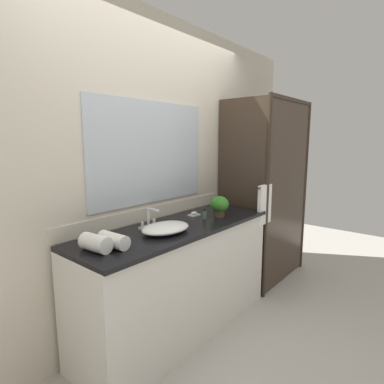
{
  "coord_description": "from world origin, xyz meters",
  "views": [
    {
      "loc": [
        -1.77,
        -1.6,
        1.56
      ],
      "look_at": [
        0.15,
        0.0,
        1.15
      ],
      "focal_mm": 29.1,
      "sensor_mm": 36.0,
      "label": 1
    }
  ],
  "objects_px": {
    "amenity_bottle_body_wash": "(215,204)",
    "rolled_towel_middle": "(113,240)",
    "faucet": "(149,221)",
    "rolled_towel_near_edge": "(95,243)",
    "potted_plant": "(219,205)",
    "soap_dish": "(194,214)",
    "amenity_bottle_shampoo": "(219,204)",
    "amenity_bottle_lotion": "(204,214)",
    "sink_basin": "(166,228)"
  },
  "relations": [
    {
      "from": "faucet",
      "to": "rolled_towel_near_edge",
      "type": "distance_m",
      "value": 0.57
    },
    {
      "from": "sink_basin",
      "to": "faucet",
      "type": "relative_size",
      "value": 2.33
    },
    {
      "from": "rolled_towel_middle",
      "to": "rolled_towel_near_edge",
      "type": "bearing_deg",
      "value": 164.49
    },
    {
      "from": "faucet",
      "to": "potted_plant",
      "type": "relative_size",
      "value": 0.93
    },
    {
      "from": "amenity_bottle_lotion",
      "to": "rolled_towel_middle",
      "type": "height_order",
      "value": "rolled_towel_middle"
    },
    {
      "from": "amenity_bottle_shampoo",
      "to": "potted_plant",
      "type": "bearing_deg",
      "value": -144.01
    },
    {
      "from": "faucet",
      "to": "amenity_bottle_body_wash",
      "type": "bearing_deg",
      "value": 3.88
    },
    {
      "from": "amenity_bottle_body_wash",
      "to": "amenity_bottle_shampoo",
      "type": "relative_size",
      "value": 0.75
    },
    {
      "from": "amenity_bottle_body_wash",
      "to": "rolled_towel_middle",
      "type": "height_order",
      "value": "rolled_towel_middle"
    },
    {
      "from": "faucet",
      "to": "potted_plant",
      "type": "bearing_deg",
      "value": -17.5
    },
    {
      "from": "amenity_bottle_body_wash",
      "to": "amenity_bottle_shampoo",
      "type": "bearing_deg",
      "value": -111.24
    },
    {
      "from": "amenity_bottle_lotion",
      "to": "sink_basin",
      "type": "bearing_deg",
      "value": -176.97
    },
    {
      "from": "potted_plant",
      "to": "amenity_bottle_body_wash",
      "type": "bearing_deg",
      "value": 41.59
    },
    {
      "from": "sink_basin",
      "to": "amenity_bottle_lotion",
      "type": "distance_m",
      "value": 0.5
    },
    {
      "from": "soap_dish",
      "to": "faucet",
      "type": "bearing_deg",
      "value": 178.79
    },
    {
      "from": "soap_dish",
      "to": "amenity_bottle_body_wash",
      "type": "height_order",
      "value": "amenity_bottle_body_wash"
    },
    {
      "from": "soap_dish",
      "to": "amenity_bottle_shampoo",
      "type": "bearing_deg",
      "value": 1.12
    },
    {
      "from": "soap_dish",
      "to": "amenity_bottle_shampoo",
      "type": "xyz_separation_m",
      "value": [
        0.39,
        0.01,
        0.03
      ]
    },
    {
      "from": "amenity_bottle_lotion",
      "to": "soap_dish",
      "type": "bearing_deg",
      "value": 77.76
    },
    {
      "from": "amenity_bottle_lotion",
      "to": "rolled_towel_middle",
      "type": "distance_m",
      "value": 0.95
    },
    {
      "from": "potted_plant",
      "to": "rolled_towel_near_edge",
      "type": "xyz_separation_m",
      "value": [
        -1.2,
        0.07,
        -0.05
      ]
    },
    {
      "from": "soap_dish",
      "to": "sink_basin",
      "type": "bearing_deg",
      "value": -162.52
    },
    {
      "from": "amenity_bottle_shampoo",
      "to": "rolled_towel_middle",
      "type": "xyz_separation_m",
      "value": [
        -1.37,
        -0.16,
        0.0
      ]
    },
    {
      "from": "soap_dish",
      "to": "amenity_bottle_body_wash",
      "type": "relative_size",
      "value": 1.36
    },
    {
      "from": "amenity_bottle_body_wash",
      "to": "rolled_towel_middle",
      "type": "bearing_deg",
      "value": -170.87
    },
    {
      "from": "rolled_towel_near_edge",
      "to": "rolled_towel_middle",
      "type": "relative_size",
      "value": 0.93
    },
    {
      "from": "faucet",
      "to": "soap_dish",
      "type": "relative_size",
      "value": 1.7
    },
    {
      "from": "amenity_bottle_shampoo",
      "to": "rolled_towel_middle",
      "type": "relative_size",
      "value": 0.45
    },
    {
      "from": "soap_dish",
      "to": "rolled_towel_near_edge",
      "type": "distance_m",
      "value": 1.09
    },
    {
      "from": "sink_basin",
      "to": "potted_plant",
      "type": "relative_size",
      "value": 2.17
    },
    {
      "from": "potted_plant",
      "to": "soap_dish",
      "type": "distance_m",
      "value": 0.24
    },
    {
      "from": "sink_basin",
      "to": "soap_dish",
      "type": "relative_size",
      "value": 3.95
    },
    {
      "from": "sink_basin",
      "to": "rolled_towel_near_edge",
      "type": "xyz_separation_m",
      "value": [
        -0.56,
        0.05,
        0.02
      ]
    },
    {
      "from": "sink_basin",
      "to": "soap_dish",
      "type": "height_order",
      "value": "sink_basin"
    },
    {
      "from": "amenity_bottle_body_wash",
      "to": "faucet",
      "type": "bearing_deg",
      "value": -176.12
    },
    {
      "from": "amenity_bottle_shampoo",
      "to": "faucet",
      "type": "bearing_deg",
      "value": 179.78
    },
    {
      "from": "sink_basin",
      "to": "potted_plant",
      "type": "height_order",
      "value": "potted_plant"
    },
    {
      "from": "amenity_bottle_lotion",
      "to": "rolled_towel_near_edge",
      "type": "relative_size",
      "value": 0.42
    },
    {
      "from": "amenity_bottle_lotion",
      "to": "rolled_towel_near_edge",
      "type": "distance_m",
      "value": 1.06
    },
    {
      "from": "faucet",
      "to": "rolled_towel_middle",
      "type": "height_order",
      "value": "faucet"
    },
    {
      "from": "faucet",
      "to": "rolled_towel_middle",
      "type": "relative_size",
      "value": 0.78
    },
    {
      "from": "faucet",
      "to": "rolled_towel_near_edge",
      "type": "height_order",
      "value": "faucet"
    },
    {
      "from": "sink_basin",
      "to": "faucet",
      "type": "xyz_separation_m",
      "value": [
        0.0,
        0.18,
        0.02
      ]
    },
    {
      "from": "potted_plant",
      "to": "soap_dish",
      "type": "relative_size",
      "value": 1.82
    },
    {
      "from": "rolled_towel_middle",
      "to": "faucet",
      "type": "bearing_deg",
      "value": 19.7
    },
    {
      "from": "potted_plant",
      "to": "amenity_bottle_lotion",
      "type": "distance_m",
      "value": 0.17
    },
    {
      "from": "rolled_towel_near_edge",
      "to": "sink_basin",
      "type": "bearing_deg",
      "value": -5.01
    },
    {
      "from": "amenity_bottle_body_wash",
      "to": "rolled_towel_middle",
      "type": "distance_m",
      "value": 1.41
    },
    {
      "from": "sink_basin",
      "to": "faucet",
      "type": "bearing_deg",
      "value": 90.0
    },
    {
      "from": "potted_plant",
      "to": "rolled_towel_near_edge",
      "type": "distance_m",
      "value": 1.21
    }
  ]
}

